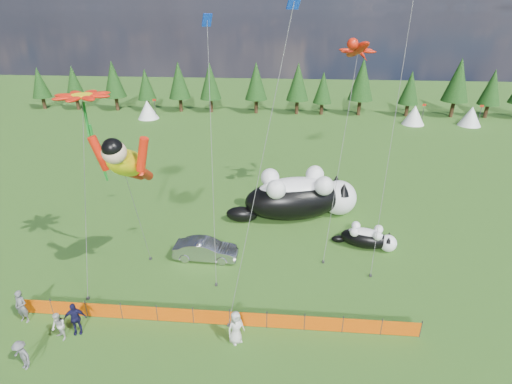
# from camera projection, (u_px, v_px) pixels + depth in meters

# --- Properties ---
(ground) EXTENTS (160.00, 160.00, 0.00)m
(ground) POSITION_uv_depth(u_px,v_px,m) (221.00, 289.00, 24.45)
(ground) COLOR black
(ground) RESTS_ON ground
(safety_fence) EXTENTS (22.06, 0.06, 1.10)m
(safety_fence) POSITION_uv_depth(u_px,v_px,m) (211.00, 317.00, 21.52)
(safety_fence) COLOR #262626
(safety_fence) RESTS_ON ground
(tree_line) EXTENTS (90.00, 4.00, 8.00)m
(tree_line) POSITION_uv_depth(u_px,v_px,m) (266.00, 88.00, 63.45)
(tree_line) COLOR black
(tree_line) RESTS_ON ground
(festival_tents) EXTENTS (50.00, 3.20, 2.80)m
(festival_tents) POSITION_uv_depth(u_px,v_px,m) (338.00, 113.00, 59.18)
(festival_tents) COLOR white
(festival_tents) RESTS_ON ground
(cat_large) EXTENTS (10.66, 5.71, 3.91)m
(cat_large) POSITION_uv_depth(u_px,v_px,m) (300.00, 196.00, 32.19)
(cat_large) COLOR black
(cat_large) RESTS_ON ground
(cat_small) EXTENTS (4.50, 2.39, 1.65)m
(cat_small) POSITION_uv_depth(u_px,v_px,m) (368.00, 238.00, 28.42)
(cat_small) COLOR black
(cat_small) RESTS_ON ground
(car) EXTENTS (4.36, 1.63, 1.42)m
(car) POSITION_uv_depth(u_px,v_px,m) (206.00, 250.00, 27.15)
(car) COLOR #A1A1A6
(car) RESTS_ON ground
(spectator_a) EXTENTS (0.79, 0.60, 1.98)m
(spectator_a) POSITION_uv_depth(u_px,v_px,m) (21.00, 307.00, 21.57)
(spectator_a) COLOR #5B5B60
(spectator_a) RESTS_ON ground
(spectator_b) EXTENTS (0.92, 0.82, 1.62)m
(spectator_b) POSITION_uv_depth(u_px,v_px,m) (59.00, 327.00, 20.44)
(spectator_b) COLOR beige
(spectator_b) RESTS_ON ground
(spectator_c) EXTENTS (1.24, 0.88, 1.91)m
(spectator_c) POSITION_uv_depth(u_px,v_px,m) (75.00, 318.00, 20.79)
(spectator_c) COLOR #151439
(spectator_c) RESTS_ON ground
(spectator_d) EXTENTS (1.18, 0.90, 1.63)m
(spectator_d) POSITION_uv_depth(u_px,v_px,m) (22.00, 355.00, 18.77)
(spectator_d) COLOR #5B5B60
(spectator_d) RESTS_ON ground
(spectator_e) EXTENTS (1.10, 1.05, 1.90)m
(spectator_e) POSITION_uv_depth(u_px,v_px,m) (236.00, 327.00, 20.22)
(spectator_e) COLOR beige
(spectator_e) RESTS_ON ground
(superhero_kite) EXTENTS (4.34, 5.49, 10.62)m
(superhero_kite) POSITION_uv_depth(u_px,v_px,m) (127.00, 163.00, 21.06)
(superhero_kite) COLOR yellow
(superhero_kite) RESTS_ON ground
(gecko_kite) EXTENTS (4.22, 12.06, 15.78)m
(gecko_kite) POSITION_uv_depth(u_px,v_px,m) (357.00, 50.00, 29.63)
(gecko_kite) COLOR red
(gecko_kite) RESTS_ON ground
(flower_kite) EXTENTS (3.57, 4.73, 11.64)m
(flower_kite) POSITION_uv_depth(u_px,v_px,m) (83.00, 99.00, 21.45)
(flower_kite) COLOR red
(flower_kite) RESTS_ON ground
(diamond_kite_a) EXTENTS (1.23, 4.87, 15.96)m
(diamond_kite_a) POSITION_uv_depth(u_px,v_px,m) (208.00, 35.00, 22.61)
(diamond_kite_a) COLOR #0B32AD
(diamond_kite_a) RESTS_ON ground
(diamond_kite_c) EXTENTS (3.49, 2.04, 16.78)m
(diamond_kite_c) POSITION_uv_depth(u_px,v_px,m) (291.00, 19.00, 16.37)
(diamond_kite_c) COLOR #0B32AD
(diamond_kite_c) RESTS_ON ground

